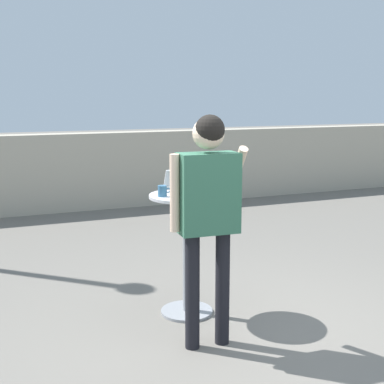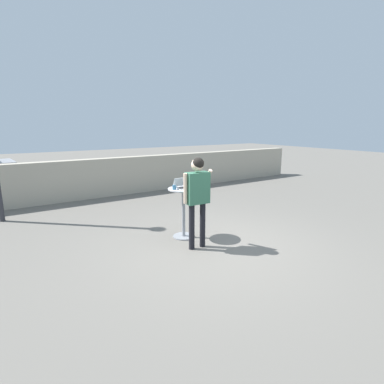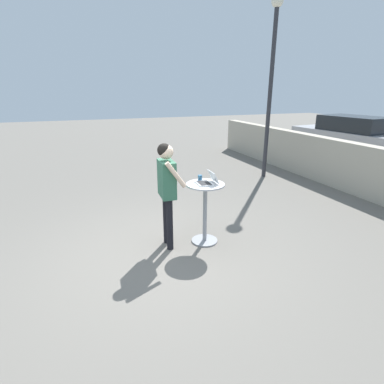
# 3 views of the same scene
# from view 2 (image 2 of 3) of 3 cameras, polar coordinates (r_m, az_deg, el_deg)

# --- Properties ---
(ground_plane) EXTENTS (50.00, 50.00, 0.00)m
(ground_plane) POSITION_cam_2_polar(r_m,az_deg,el_deg) (5.97, 4.45, -10.59)
(ground_plane) COLOR slate
(pavement_kerb) EXTENTS (16.10, 0.35, 1.28)m
(pavement_kerb) POSITION_cam_2_polar(r_m,az_deg,el_deg) (10.56, -13.99, 2.93)
(pavement_kerb) COLOR #B2A893
(pavement_kerb) RESTS_ON ground_plane
(cafe_table) EXTENTS (0.65, 0.65, 1.07)m
(cafe_table) POSITION_cam_2_polar(r_m,az_deg,el_deg) (6.30, -1.64, -2.89)
(cafe_table) COLOR gray
(cafe_table) RESTS_ON ground_plane
(laptop) EXTENTS (0.31, 0.34, 0.21)m
(laptop) POSITION_cam_2_polar(r_m,az_deg,el_deg) (6.23, -1.80, 1.17)
(laptop) COLOR silver
(laptop) RESTS_ON cafe_table
(coffee_mug) EXTENTS (0.11, 0.08, 0.09)m
(coffee_mug) POSITION_cam_2_polar(r_m,az_deg,el_deg) (6.08, -3.39, 0.90)
(coffee_mug) COLOR #336084
(coffee_mug) RESTS_ON cafe_table
(standing_person) EXTENTS (0.60, 0.38, 1.77)m
(standing_person) POSITION_cam_2_polar(r_m,az_deg,el_deg) (5.62, 1.02, 0.25)
(standing_person) COLOR black
(standing_person) RESTS_ON ground_plane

